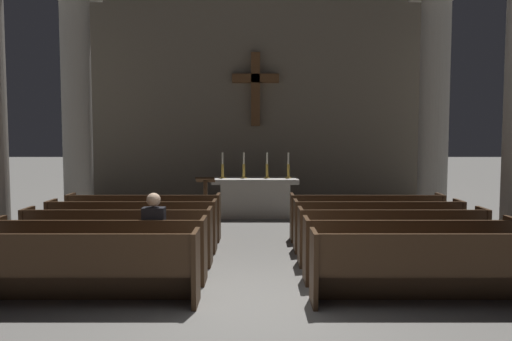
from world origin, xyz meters
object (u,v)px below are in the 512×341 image
(column_right_second, at_px, (435,109))
(candlestick_inner_right, at_px, (268,170))
(lone_worshipper, at_px, (156,235))
(pew_right_row_5, at_px, (367,217))
(pew_right_row_3, at_px, (392,237))
(candlestick_outer_left, at_px, (223,170))
(candlestick_outer_right, at_px, (289,170))
(lectern, at_px, (206,202))
(candlestick_inner_left, at_px, (244,170))
(pew_right_row_4, at_px, (378,226))
(pew_left_row_2, at_px, (101,250))
(column_left_second, at_px, (78,109))
(altar, at_px, (256,196))
(pew_right_row_1, at_px, (433,268))
(pew_left_row_5, at_px, (145,217))
(pew_left_row_3, at_px, (119,237))
(pew_left_row_4, at_px, (133,226))
(pew_left_row_1, at_px, (78,268))
(pew_right_row_2, at_px, (410,250))

(column_right_second, bearing_deg, candlestick_inner_right, 179.86)
(lone_worshipper, bearing_deg, pew_right_row_5, 37.69)
(pew_right_row_3, xyz_separation_m, candlestick_outer_left, (-3.09, 4.83, 0.74))
(candlestick_outer_right, xyz_separation_m, lectern, (-2.02, -1.20, -0.67))
(candlestick_inner_left, bearing_deg, pew_right_row_3, -62.29)
(candlestick_inner_left, bearing_deg, pew_right_row_4, -56.75)
(pew_right_row_3, height_order, lectern, lectern)
(pew_left_row_2, relative_size, pew_right_row_5, 1.00)
(pew_right_row_5, height_order, candlestick_outer_left, candlestick_outer_left)
(pew_right_row_3, height_order, column_left_second, column_left_second)
(pew_right_row_3, xyz_separation_m, candlestick_inner_left, (-2.54, 4.83, 0.74))
(pew_right_row_3, bearing_deg, column_left_second, 144.67)
(column_left_second, bearing_deg, altar, 0.13)
(pew_right_row_1, height_order, candlestick_outer_left, candlestick_outer_left)
(pew_right_row_4, distance_m, lone_worshipper, 4.15)
(candlestick_outer_left, bearing_deg, pew_right_row_3, -57.42)
(pew_left_row_5, relative_size, pew_right_row_1, 1.00)
(column_right_second, xyz_separation_m, candlestick_inner_left, (-4.87, 0.01, -1.58))
(column_left_second, bearing_deg, pew_left_row_3, -64.22)
(pew_right_row_4, relative_size, candlestick_outer_left, 4.61)
(candlestick_inner_left, bearing_deg, altar, 0.00)
(pew_right_row_5, bearing_deg, pew_left_row_4, -167.87)
(pew_left_row_4, height_order, pew_right_row_3, same)
(candlestick_outer_left, height_order, candlestick_inner_left, same)
(lone_worshipper, bearing_deg, pew_left_row_1, -128.27)
(pew_left_row_4, height_order, pew_left_row_5, same)
(pew_right_row_3, bearing_deg, candlestick_outer_right, 106.03)
(pew_left_row_2, xyz_separation_m, altar, (2.24, 5.80, 0.06))
(pew_left_row_2, xyz_separation_m, pew_right_row_2, (4.48, 0.00, 0.00))
(pew_left_row_4, height_order, candlestick_inner_right, candlestick_inner_right)
(pew_left_row_5, relative_size, lectern, 2.64)
(pew_left_row_2, height_order, candlestick_inner_left, candlestick_inner_left)
(pew_left_row_2, relative_size, lectern, 2.64)
(pew_left_row_3, distance_m, pew_right_row_5, 4.87)
(pew_left_row_4, relative_size, pew_left_row_5, 1.00)
(pew_right_row_4, xyz_separation_m, candlestick_inner_right, (-1.94, 3.87, 0.74))
(altar, bearing_deg, lone_worshipper, -104.13)
(pew_left_row_4, relative_size, candlestick_outer_right, 4.61)
(pew_left_row_1, xyz_separation_m, column_right_second, (6.81, 6.75, 2.32))
(pew_left_row_3, bearing_deg, candlestick_outer_right, 57.42)
(pew_left_row_3, height_order, candlestick_inner_right, candlestick_inner_right)
(column_left_second, xyz_separation_m, candlestick_outer_left, (3.72, 0.01, -1.58))
(candlestick_outer_left, bearing_deg, lectern, -105.10)
(altar, bearing_deg, pew_left_row_1, -108.32)
(pew_left_row_2, xyz_separation_m, pew_left_row_3, (0.00, 0.96, 0.00))
(pew_left_row_2, height_order, candlestick_outer_left, candlestick_outer_left)
(pew_left_row_1, xyz_separation_m, candlestick_inner_left, (1.94, 6.76, 0.74))
(candlestick_outer_left, bearing_deg, pew_right_row_5, -43.29)
(lectern, bearing_deg, column_right_second, 11.71)
(pew_left_row_3, bearing_deg, pew_right_row_4, 12.13)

